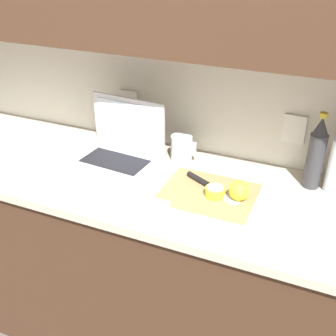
{
  "coord_description": "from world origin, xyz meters",
  "views": [
    {
      "loc": [
        0.77,
        -1.31,
        1.81
      ],
      "look_at": [
        0.2,
        -0.01,
        1.01
      ],
      "focal_mm": 45.0,
      "sensor_mm": 36.0,
      "label": 1
    }
  ],
  "objects_px": {
    "lemon_whole_beside": "(239,191)",
    "bottle_green_soda": "(316,154)",
    "cutting_board": "(208,193)",
    "measuring_cup": "(182,148)",
    "knife": "(204,183)",
    "lemon_half_cut": "(215,192)",
    "laptop": "(121,148)"
  },
  "relations": [
    {
      "from": "lemon_whole_beside",
      "to": "bottle_green_soda",
      "type": "relative_size",
      "value": 0.25
    },
    {
      "from": "cutting_board",
      "to": "bottle_green_soda",
      "type": "relative_size",
      "value": 1.15
    },
    {
      "from": "cutting_board",
      "to": "measuring_cup",
      "type": "distance_m",
      "value": 0.3
    },
    {
      "from": "cutting_board",
      "to": "lemon_whole_beside",
      "type": "bearing_deg",
      "value": -0.12
    },
    {
      "from": "cutting_board",
      "to": "knife",
      "type": "height_order",
      "value": "knife"
    },
    {
      "from": "lemon_half_cut",
      "to": "measuring_cup",
      "type": "xyz_separation_m",
      "value": [
        -0.23,
        0.24,
        0.03
      ]
    },
    {
      "from": "lemon_half_cut",
      "to": "bottle_green_soda",
      "type": "distance_m",
      "value": 0.41
    },
    {
      "from": "bottle_green_soda",
      "to": "measuring_cup",
      "type": "bearing_deg",
      "value": 179.56
    },
    {
      "from": "laptop",
      "to": "cutting_board",
      "type": "distance_m",
      "value": 0.45
    },
    {
      "from": "knife",
      "to": "lemon_whole_beside",
      "type": "xyz_separation_m",
      "value": [
        0.15,
        -0.05,
        0.03
      ]
    },
    {
      "from": "lemon_half_cut",
      "to": "lemon_whole_beside",
      "type": "xyz_separation_m",
      "value": [
        0.09,
        0.01,
        0.02
      ]
    },
    {
      "from": "cutting_board",
      "to": "laptop",
      "type": "bearing_deg",
      "value": 166.38
    },
    {
      "from": "laptop",
      "to": "measuring_cup",
      "type": "relative_size",
      "value": 3.2
    },
    {
      "from": "knife",
      "to": "lemon_whole_beside",
      "type": "bearing_deg",
      "value": 10.22
    },
    {
      "from": "cutting_board",
      "to": "knife",
      "type": "xyz_separation_m",
      "value": [
        -0.04,
        0.05,
        0.01
      ]
    },
    {
      "from": "bottle_green_soda",
      "to": "measuring_cup",
      "type": "xyz_separation_m",
      "value": [
        -0.55,
        0.0,
        -0.09
      ]
    },
    {
      "from": "laptop",
      "to": "lemon_whole_beside",
      "type": "bearing_deg",
      "value": -6.66
    },
    {
      "from": "laptop",
      "to": "knife",
      "type": "xyz_separation_m",
      "value": [
        0.4,
        -0.06,
        -0.05
      ]
    },
    {
      "from": "laptop",
      "to": "measuring_cup",
      "type": "xyz_separation_m",
      "value": [
        0.24,
        0.12,
        -0.01
      ]
    },
    {
      "from": "laptop",
      "to": "bottle_green_soda",
      "type": "bearing_deg",
      "value": 12.3
    },
    {
      "from": "cutting_board",
      "to": "lemon_half_cut",
      "type": "relative_size",
      "value": 4.79
    },
    {
      "from": "cutting_board",
      "to": "measuring_cup",
      "type": "xyz_separation_m",
      "value": [
        -0.2,
        0.22,
        0.05
      ]
    },
    {
      "from": "measuring_cup",
      "to": "bottle_green_soda",
      "type": "bearing_deg",
      "value": -0.44
    },
    {
      "from": "lemon_half_cut",
      "to": "measuring_cup",
      "type": "distance_m",
      "value": 0.33
    },
    {
      "from": "laptop",
      "to": "lemon_whole_beside",
      "type": "relative_size",
      "value": 4.75
    },
    {
      "from": "knife",
      "to": "cutting_board",
      "type": "bearing_deg",
      "value": -25.28
    },
    {
      "from": "laptop",
      "to": "knife",
      "type": "height_order",
      "value": "laptop"
    },
    {
      "from": "laptop",
      "to": "bottle_green_soda",
      "type": "relative_size",
      "value": 1.18
    },
    {
      "from": "laptop",
      "to": "cutting_board",
      "type": "height_order",
      "value": "laptop"
    },
    {
      "from": "laptop",
      "to": "measuring_cup",
      "type": "bearing_deg",
      "value": 30.34
    },
    {
      "from": "measuring_cup",
      "to": "cutting_board",
      "type": "bearing_deg",
      "value": -48.02
    },
    {
      "from": "lemon_half_cut",
      "to": "laptop",
      "type": "bearing_deg",
      "value": 165.54
    }
  ]
}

